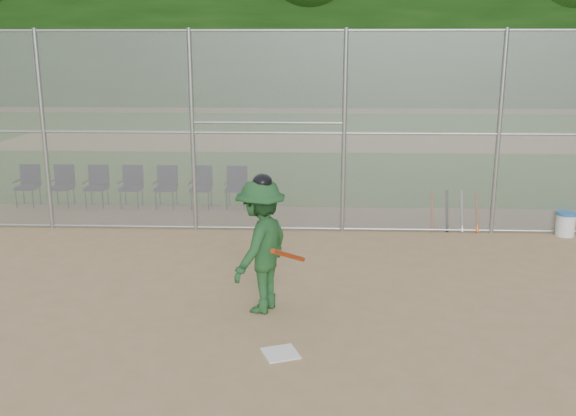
{
  "coord_description": "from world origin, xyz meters",
  "views": [
    {
      "loc": [
        0.42,
        -7.59,
        3.63
      ],
      "look_at": [
        0.0,
        2.5,
        1.1
      ],
      "focal_mm": 40.0,
      "sensor_mm": 36.0,
      "label": 1
    }
  ],
  "objects_px": {
    "home_plate": "(281,353)",
    "chair_0": "(27,186)",
    "water_cooler": "(566,224)",
    "batter_at_plate": "(261,245)"
  },
  "relations": [
    {
      "from": "home_plate",
      "to": "chair_0",
      "type": "relative_size",
      "value": 0.42
    },
    {
      "from": "home_plate",
      "to": "chair_0",
      "type": "xyz_separation_m",
      "value": [
        -6.33,
        7.27,
        0.47
      ]
    },
    {
      "from": "water_cooler",
      "to": "chair_0",
      "type": "distance_m",
      "value": 11.87
    },
    {
      "from": "home_plate",
      "to": "batter_at_plate",
      "type": "bearing_deg",
      "value": 104.17
    },
    {
      "from": "home_plate",
      "to": "batter_at_plate",
      "type": "height_order",
      "value": "batter_at_plate"
    },
    {
      "from": "home_plate",
      "to": "chair_0",
      "type": "bearing_deg",
      "value": 131.03
    },
    {
      "from": "batter_at_plate",
      "to": "chair_0",
      "type": "relative_size",
      "value": 2.06
    },
    {
      "from": "batter_at_plate",
      "to": "chair_0",
      "type": "height_order",
      "value": "batter_at_plate"
    },
    {
      "from": "home_plate",
      "to": "water_cooler",
      "type": "bearing_deg",
      "value": 44.62
    },
    {
      "from": "batter_at_plate",
      "to": "water_cooler",
      "type": "relative_size",
      "value": 4.13
    }
  ]
}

